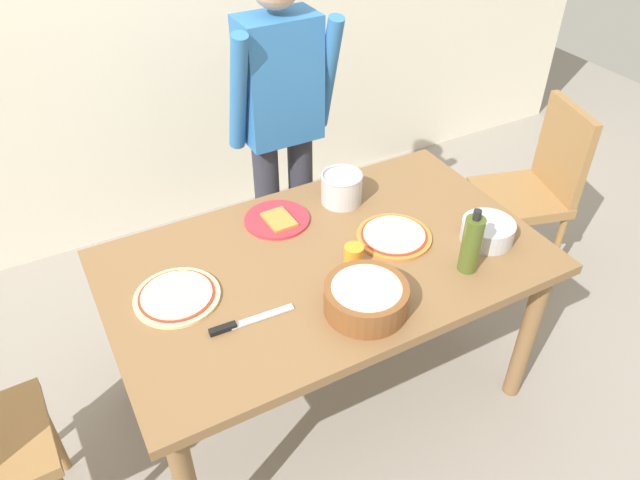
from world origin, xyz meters
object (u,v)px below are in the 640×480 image
(dining_table, at_px, (326,276))
(person_cook, at_px, (281,119))
(mixing_bowl_steel, at_px, (488,231))
(plate_with_slice, at_px, (277,219))
(cup_orange, at_px, (354,256))
(chef_knife, at_px, (242,323))
(pizza_cooked_on_tray, at_px, (394,236))
(popcorn_bowl, at_px, (366,296))
(chair_wooden_right, at_px, (535,185))
(pizza_raw_on_board, at_px, (177,296))
(steel_pot, at_px, (342,188))
(olive_oil_bottle, at_px, (471,244))

(dining_table, xyz_separation_m, person_cook, (0.19, 0.76, 0.27))
(dining_table, xyz_separation_m, mixing_bowl_steel, (0.59, -0.19, 0.13))
(plate_with_slice, distance_m, cup_orange, 0.40)
(person_cook, height_order, mixing_bowl_steel, person_cook)
(dining_table, height_order, chef_knife, chef_knife)
(pizza_cooked_on_tray, distance_m, mixing_bowl_steel, 0.35)
(person_cook, height_order, cup_orange, person_cook)
(plate_with_slice, relative_size, popcorn_bowl, 0.93)
(chair_wooden_right, distance_m, pizza_raw_on_board, 1.89)
(person_cook, relative_size, chair_wooden_right, 1.71)
(dining_table, xyz_separation_m, pizza_raw_on_board, (-0.55, 0.06, 0.10))
(chair_wooden_right, xyz_separation_m, steel_pot, (-1.09, 0.06, 0.29))
(chair_wooden_right, bearing_deg, person_cook, 155.14)
(olive_oil_bottle, relative_size, steel_pot, 1.48)
(olive_oil_bottle, distance_m, steel_pot, 0.62)
(plate_with_slice, bearing_deg, steel_pot, 0.29)
(chair_wooden_right, distance_m, mixing_bowl_steel, 0.88)
(steel_pot, relative_size, chef_knife, 0.60)
(mixing_bowl_steel, distance_m, steel_pot, 0.61)
(pizza_raw_on_board, bearing_deg, cup_orange, -12.58)
(cup_orange, bearing_deg, person_cook, 81.91)
(dining_table, xyz_separation_m, chair_wooden_right, (1.32, 0.23, -0.13))
(chef_knife, bearing_deg, pizza_cooked_on_tray, 11.90)
(person_cook, bearing_deg, plate_with_slice, -118.04)
(olive_oil_bottle, bearing_deg, chair_wooden_right, 30.09)
(plate_with_slice, xyz_separation_m, steel_pot, (0.29, 0.00, 0.06))
(olive_oil_bottle, bearing_deg, chef_knife, 171.07)
(dining_table, distance_m, olive_oil_bottle, 0.55)
(chair_wooden_right, distance_m, olive_oil_bottle, 1.09)
(dining_table, relative_size, mixing_bowl_steel, 8.00)
(dining_table, bearing_deg, popcorn_bowl, -92.81)
(dining_table, height_order, popcorn_bowl, popcorn_bowl)
(person_cook, bearing_deg, popcorn_bowl, -100.78)
(popcorn_bowl, bearing_deg, chef_knife, 161.30)
(mixing_bowl_steel, height_order, steel_pot, steel_pot)
(pizza_raw_on_board, bearing_deg, olive_oil_bottle, -19.78)
(plate_with_slice, xyz_separation_m, mixing_bowl_steel, (0.65, -0.49, 0.03))
(popcorn_bowl, xyz_separation_m, chef_knife, (-0.39, 0.13, -0.05))
(dining_table, bearing_deg, plate_with_slice, 101.71)
(chair_wooden_right, bearing_deg, plate_with_slice, 177.41)
(plate_with_slice, relative_size, chef_knife, 0.89)
(chef_knife, bearing_deg, dining_table, 21.92)
(popcorn_bowl, bearing_deg, steel_pot, 67.18)
(dining_table, distance_m, pizza_cooked_on_tray, 0.30)
(dining_table, distance_m, steel_pot, 0.41)
(pizza_raw_on_board, relative_size, olive_oil_bottle, 1.15)
(steel_pot, bearing_deg, dining_table, -128.36)
(plate_with_slice, xyz_separation_m, chef_knife, (-0.34, -0.46, -0.00))
(pizza_raw_on_board, distance_m, chef_knife, 0.26)
(chair_wooden_right, distance_m, popcorn_bowl, 1.46)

